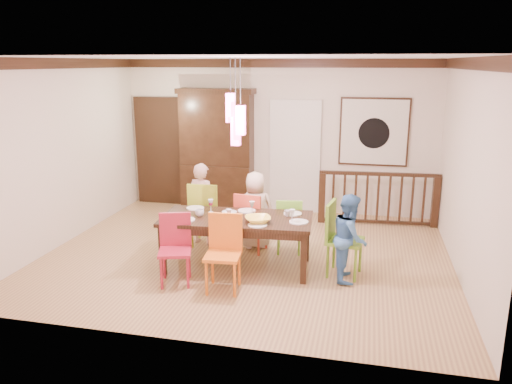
% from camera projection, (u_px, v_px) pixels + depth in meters
% --- Properties ---
extents(floor, '(6.00, 6.00, 0.00)m').
position_uv_depth(floor, '(247.00, 255.00, 7.58)').
color(floor, '#A0754D').
rests_on(floor, ground).
extents(ceiling, '(6.00, 6.00, 0.00)m').
position_uv_depth(ceiling, '(246.00, 57.00, 6.85)').
color(ceiling, white).
rests_on(ceiling, wall_back).
extents(wall_back, '(6.00, 0.00, 6.00)m').
position_uv_depth(wall_back, '(277.00, 137.00, 9.58)').
color(wall_back, beige).
rests_on(wall_back, floor).
extents(wall_left, '(0.00, 5.00, 5.00)m').
position_uv_depth(wall_left, '(62.00, 153.00, 7.86)').
color(wall_left, beige).
rests_on(wall_left, floor).
extents(wall_right, '(0.00, 5.00, 5.00)m').
position_uv_depth(wall_right, '(467.00, 171.00, 6.58)').
color(wall_right, beige).
rests_on(wall_right, floor).
extents(crown_molding, '(6.00, 5.00, 0.16)m').
position_uv_depth(crown_molding, '(246.00, 63.00, 6.87)').
color(crown_molding, black).
rests_on(crown_molding, wall_back).
extents(panel_door, '(1.04, 0.07, 2.24)m').
position_uv_depth(panel_door, '(161.00, 153.00, 10.14)').
color(panel_door, black).
rests_on(panel_door, wall_back).
extents(white_doorway, '(0.97, 0.05, 2.22)m').
position_uv_depth(white_doorway, '(295.00, 158.00, 9.57)').
color(white_doorway, silver).
rests_on(white_doorway, wall_back).
extents(painting, '(1.25, 0.06, 1.25)m').
position_uv_depth(painting, '(374.00, 132.00, 9.12)').
color(painting, black).
rests_on(painting, wall_back).
extents(pendant_cluster, '(0.27, 0.21, 1.14)m').
position_uv_depth(pendant_cluster, '(236.00, 119.00, 6.59)').
color(pendant_cluster, '#FF4C96').
rests_on(pendant_cluster, ceiling).
extents(dining_table, '(2.15, 1.10, 0.75)m').
position_uv_depth(dining_table, '(237.00, 223.00, 6.95)').
color(dining_table, black).
rests_on(dining_table, floor).
extents(chair_far_left, '(0.48, 0.48, 1.04)m').
position_uv_depth(chair_far_left, '(207.00, 209.00, 7.86)').
color(chair_far_left, '#AFC82C').
rests_on(chair_far_left, floor).
extents(chair_far_mid, '(0.48, 0.48, 0.94)m').
position_uv_depth(chair_far_mid, '(252.00, 217.00, 7.62)').
color(chair_far_mid, '#D3442B').
rests_on(chair_far_mid, floor).
extents(chair_far_right, '(0.44, 0.44, 0.86)m').
position_uv_depth(chair_far_right, '(289.00, 221.00, 7.59)').
color(chair_far_right, '#7ACC36').
rests_on(chair_far_right, floor).
extents(chair_near_left, '(0.52, 0.52, 0.92)m').
position_uv_depth(chair_near_left, '(175.00, 246.00, 6.47)').
color(chair_near_left, '#AE1F37').
rests_on(chair_near_left, floor).
extents(chair_near_mid, '(0.48, 0.48, 0.97)m').
position_uv_depth(chair_near_mid, '(223.00, 249.00, 6.27)').
color(chair_near_mid, orange).
rests_on(chair_near_mid, floor).
extents(chair_end_right, '(0.52, 0.52, 1.02)m').
position_uv_depth(chair_end_right, '(345.00, 235.00, 6.72)').
color(chair_end_right, '#689E25').
rests_on(chair_end_right, floor).
extents(china_hutch, '(1.49, 0.46, 2.36)m').
position_uv_depth(china_hutch, '(217.00, 150.00, 9.70)').
color(china_hutch, black).
rests_on(china_hutch, floor).
extents(balustrade, '(2.11, 0.24, 0.96)m').
position_uv_depth(balustrade, '(378.00, 198.00, 8.88)').
color(balustrade, black).
rests_on(balustrade, floor).
extents(person_far_left, '(0.54, 0.42, 1.32)m').
position_uv_depth(person_far_left, '(202.00, 204.00, 7.90)').
color(person_far_left, '#FFCBC2').
rests_on(person_far_left, floor).
extents(person_far_mid, '(0.69, 0.58, 1.21)m').
position_uv_depth(person_far_mid, '(255.00, 210.00, 7.76)').
color(person_far_mid, beige).
rests_on(person_far_mid, floor).
extents(person_end_right, '(0.48, 0.60, 1.18)m').
position_uv_depth(person_end_right, '(350.00, 237.00, 6.59)').
color(person_end_right, '#437BBC').
rests_on(person_end_right, floor).
extents(serving_bowl, '(0.44, 0.44, 0.08)m').
position_uv_depth(serving_bowl, '(258.00, 220.00, 6.68)').
color(serving_bowl, yellow).
rests_on(serving_bowl, dining_table).
extents(small_bowl, '(0.26, 0.26, 0.07)m').
position_uv_depth(small_bowl, '(229.00, 214.00, 6.96)').
color(small_bowl, white).
rests_on(small_bowl, dining_table).
extents(cup_left, '(0.15, 0.15, 0.10)m').
position_uv_depth(cup_left, '(200.00, 213.00, 6.96)').
color(cup_left, silver).
rests_on(cup_left, dining_table).
extents(cup_right, '(0.12, 0.12, 0.09)m').
position_uv_depth(cup_right, '(288.00, 213.00, 6.96)').
color(cup_right, silver).
rests_on(cup_right, dining_table).
extents(plate_far_left, '(0.26, 0.26, 0.01)m').
position_uv_depth(plate_far_left, '(195.00, 208.00, 7.33)').
color(plate_far_left, white).
rests_on(plate_far_left, dining_table).
extents(plate_far_mid, '(0.26, 0.26, 0.01)m').
position_uv_depth(plate_far_mid, '(247.00, 211.00, 7.20)').
color(plate_far_mid, white).
rests_on(plate_far_mid, dining_table).
extents(plate_far_right, '(0.26, 0.26, 0.01)m').
position_uv_depth(plate_far_right, '(293.00, 214.00, 7.07)').
color(plate_far_right, white).
rests_on(plate_far_right, dining_table).
extents(plate_near_left, '(0.26, 0.26, 0.01)m').
position_uv_depth(plate_near_left, '(185.00, 220.00, 6.78)').
color(plate_near_left, white).
rests_on(plate_near_left, dining_table).
extents(plate_near_mid, '(0.26, 0.26, 0.01)m').
position_uv_depth(plate_near_mid, '(258.00, 225.00, 6.57)').
color(plate_near_mid, white).
rests_on(plate_near_mid, dining_table).
extents(plate_end_right, '(0.26, 0.26, 0.01)m').
position_uv_depth(plate_end_right, '(299.00, 222.00, 6.69)').
color(plate_end_right, white).
rests_on(plate_end_right, dining_table).
extents(wine_glass_a, '(0.08, 0.08, 0.19)m').
position_uv_depth(wine_glass_a, '(211.00, 206.00, 7.13)').
color(wine_glass_a, '#590C19').
rests_on(wine_glass_a, dining_table).
extents(wine_glass_b, '(0.08, 0.08, 0.19)m').
position_uv_depth(wine_glass_b, '(252.00, 208.00, 7.03)').
color(wine_glass_b, silver).
rests_on(wine_glass_b, dining_table).
extents(wine_glass_c, '(0.08, 0.08, 0.19)m').
position_uv_depth(wine_glass_c, '(229.00, 216.00, 6.65)').
color(wine_glass_c, '#590C19').
rests_on(wine_glass_c, dining_table).
extents(wine_glass_d, '(0.08, 0.08, 0.19)m').
position_uv_depth(wine_glass_d, '(292.00, 216.00, 6.65)').
color(wine_glass_d, silver).
rests_on(wine_glass_d, dining_table).
extents(napkin, '(0.18, 0.14, 0.01)m').
position_uv_depth(napkin, '(227.00, 224.00, 6.60)').
color(napkin, '#D83359').
rests_on(napkin, dining_table).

